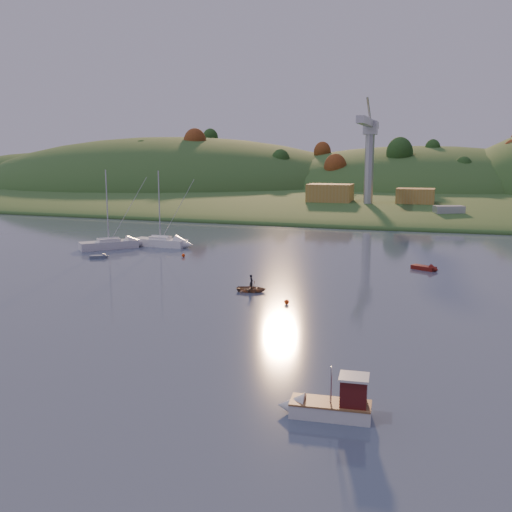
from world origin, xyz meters
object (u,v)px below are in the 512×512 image
(fishing_boat, at_px, (324,404))
(sailboat_far, at_px, (160,242))
(red_tender, at_px, (429,269))
(sailboat_near, at_px, (109,244))
(canoe, at_px, (251,289))
(grey_dinghy, at_px, (102,257))

(fishing_boat, distance_m, sailboat_far, 63.48)
(fishing_boat, bearing_deg, red_tender, -100.50)
(sailboat_near, relative_size, red_tender, 3.26)
(fishing_boat, height_order, canoe, fishing_boat)
(sailboat_far, bearing_deg, canoe, -43.34)
(fishing_boat, height_order, grey_dinghy, fishing_boat)
(sailboat_far, xyz_separation_m, red_tender, (41.48, -6.99, -0.52))
(fishing_boat, relative_size, sailboat_far, 0.45)
(canoe, distance_m, red_tender, 25.11)
(sailboat_far, distance_m, red_tender, 42.07)
(sailboat_near, bearing_deg, canoe, -78.96)
(canoe, bearing_deg, sailboat_near, 48.37)
(grey_dinghy, bearing_deg, red_tender, -23.24)
(red_tender, xyz_separation_m, grey_dinghy, (-44.45, -5.16, -0.05))
(grey_dinghy, bearing_deg, canoe, -55.15)
(red_tender, bearing_deg, grey_dinghy, -145.13)
(fishing_boat, bearing_deg, grey_dinghy, -49.38)
(sailboat_near, distance_m, sailboat_far, 8.03)
(red_tender, height_order, grey_dinghy, red_tender)
(sailboat_far, xyz_separation_m, grey_dinghy, (-2.97, -12.15, -0.57))
(canoe, bearing_deg, sailboat_far, 35.71)
(canoe, height_order, grey_dinghy, grey_dinghy)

